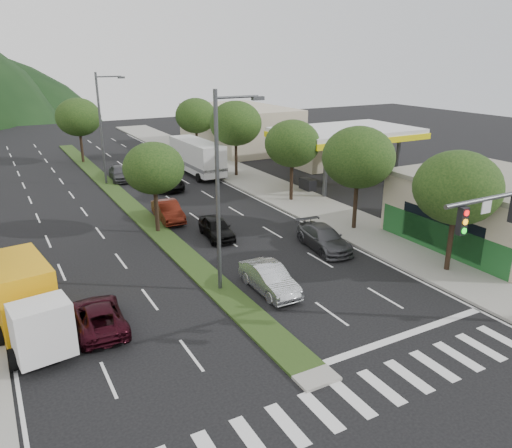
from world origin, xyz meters
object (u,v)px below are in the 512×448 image
car_queue_e (120,173)px  motorhome (197,157)px  tree_r_b (358,157)px  car_queue_d (166,181)px  car_queue_a (216,228)px  tree_r_e (196,116)px  tree_med_near (154,168)px  tree_med_far (78,117)px  car_queue_b (324,238)px  streetlight_mid (103,123)px  streetlight_near (221,184)px  car_queue_c (168,211)px  tree_r_d (236,123)px  box_truck (25,303)px  tree_r_a (457,188)px  sedan_silver (269,279)px  tree_r_c (292,144)px  suv_maroon (99,316)px

car_queue_e → motorhome: 7.65m
tree_r_b → motorhome: (-3.01, 20.74, -3.25)m
car_queue_d → car_queue_a: bearing=-93.0°
tree_r_e → tree_med_near: bearing=-118.6°
tree_r_b → tree_med_far: size_ratio=1.00×
car_queue_b → streetlight_mid: bearing=115.6°
streetlight_near → car_queue_c: bearing=83.9°
car_queue_a → car_queue_c: 5.24m
car_queue_a → tree_med_far: bearing=102.4°
tree_r_d → box_truck: 30.54m
tree_r_a → car_queue_c: (-10.50, 16.12, -4.12)m
car_queue_c → tree_r_e: bearing=65.7°
box_truck → motorhome: bearing=-133.5°
tree_r_a → car_queue_a: (-8.94, 11.12, -4.14)m
car_queue_b → tree_r_d: bearing=85.5°
tree_med_near → car_queue_e: (1.50, 15.83, -3.70)m
tree_r_a → car_queue_e: 31.89m
tree_med_near → streetlight_near: 10.07m
tree_r_b → tree_med_near: tree_r_b is taller
sedan_silver → car_queue_e: size_ratio=1.00×
car_queue_c → motorhome: (7.49, 12.62, 1.09)m
tree_r_e → motorhome: (-3.01, -7.26, -3.11)m
tree_r_b → car_queue_e: 24.61m
streetlight_near → car_queue_a: 9.11m
car_queue_d → box_truck: size_ratio=0.78×
streetlight_mid → sedan_silver: streetlight_mid is taller
tree_r_c → car_queue_e: size_ratio=1.53×
tree_r_e → car_queue_e: bearing=-149.6°
car_queue_c → sedan_silver: bearing=-83.7°
tree_r_a → tree_med_far: (-12.00, 40.00, 0.19)m
tree_r_e → tree_med_far: 12.65m
car_queue_d → box_truck: bearing=-120.5°
tree_med_far → tree_med_near: bearing=-90.0°
tree_r_e → streetlight_near: bearing=-110.2°
sedan_silver → car_queue_a: (0.93, 8.46, -0.02)m
tree_r_a → streetlight_mid: bearing=112.1°
tree_r_b → tree_med_near: bearing=153.4°
tree_r_d → streetlight_near: 24.97m
tree_med_far → motorhome: 14.77m
streetlight_near → car_queue_b: streetlight_near is taller
tree_r_c → suv_maroon: size_ratio=1.46×
car_queue_e → motorhome: (7.49, -1.09, 1.06)m
tree_med_far → tree_r_b: bearing=-69.4°
streetlight_near → car_queue_e: streetlight_near is taller
car_queue_c → tree_med_near: bearing=-121.7°
tree_r_b → car_queue_b: 6.15m
car_queue_b → car_queue_e: bearing=112.1°
tree_r_a → tree_r_b: 8.00m
suv_maroon → motorhome: (15.26, 25.62, 1.17)m
tree_r_b → tree_r_c: bearing=90.0°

